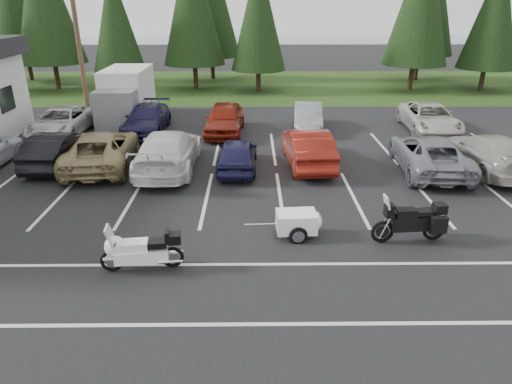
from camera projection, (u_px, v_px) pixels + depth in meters
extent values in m
plane|color=black|center=(268.00, 210.00, 15.75)|extent=(120.00, 120.00, 0.00)
cube|color=#1C3711|center=(258.00, 86.00, 37.81)|extent=(80.00, 16.00, 0.01)
cube|color=slate|center=(282.00, 48.00, 66.35)|extent=(70.00, 50.00, 0.02)
cylinder|color=#473321|center=(79.00, 42.00, 24.92)|extent=(0.26, 0.26, 9.00)
cube|color=silver|center=(266.00, 188.00, 17.59)|extent=(32.00, 16.00, 0.01)
cylinder|color=#332316|center=(56.00, 71.00, 36.02)|extent=(0.36, 0.36, 2.78)
cylinder|color=#332316|center=(122.00, 78.00, 34.92)|extent=(0.36, 0.36, 2.11)
cone|color=black|center=(115.00, 19.00, 33.25)|extent=(3.87, 3.87, 7.48)
cylinder|color=#332316|center=(195.00, 72.00, 36.24)|extent=(0.36, 0.36, 2.62)
cone|color=black|center=(192.00, 0.00, 34.19)|extent=(4.80, 4.80, 9.27)
cylinder|color=#332316|center=(258.00, 77.00, 35.16)|extent=(0.36, 0.36, 2.26)
cone|color=black|center=(259.00, 14.00, 33.39)|extent=(4.14, 4.14, 7.99)
cylinder|color=#332316|center=(412.00, 72.00, 35.65)|extent=(0.36, 0.36, 2.69)
cylinder|color=#332316|center=(483.00, 75.00, 35.49)|extent=(0.36, 0.36, 2.33)
cone|color=black|center=(495.00, 11.00, 33.66)|extent=(4.27, 4.27, 8.24)
cylinder|color=#332316|center=(29.00, 63.00, 39.83)|extent=(0.36, 0.36, 2.88)
cylinder|color=#332316|center=(212.00, 63.00, 40.46)|extent=(0.36, 0.36, 2.71)
cylinder|color=#332316|center=(417.00, 62.00, 39.92)|extent=(0.36, 0.36, 3.00)
imported|color=black|center=(57.00, 149.00, 19.68)|extent=(1.60, 4.54, 1.49)
imported|color=#8F7E53|center=(101.00, 149.00, 19.50)|extent=(3.13, 5.83, 1.56)
imported|color=silver|center=(168.00, 150.00, 19.16)|extent=(2.38, 5.77, 1.67)
imported|color=#1B1940|center=(237.00, 154.00, 19.19)|extent=(1.71, 4.05, 1.37)
imported|color=maroon|center=(308.00, 147.00, 19.67)|extent=(1.99, 4.97, 1.61)
imported|color=gray|center=(429.00, 154.00, 19.02)|extent=(2.92, 5.61, 1.51)
imported|color=#A7A599|center=(488.00, 153.00, 19.09)|extent=(2.45, 5.41, 1.54)
imported|color=silver|center=(62.00, 122.00, 24.11)|extent=(2.52, 5.17, 1.42)
imported|color=#181536|center=(147.00, 119.00, 24.59)|extent=(2.13, 4.95, 1.42)
imported|color=maroon|center=(225.00, 119.00, 24.30)|extent=(2.14, 4.81, 1.61)
imported|color=gray|center=(308.00, 117.00, 25.10)|extent=(1.86, 4.36, 1.40)
imported|color=#BBB5AB|center=(430.00, 118.00, 24.74)|extent=(2.73, 5.42, 1.47)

